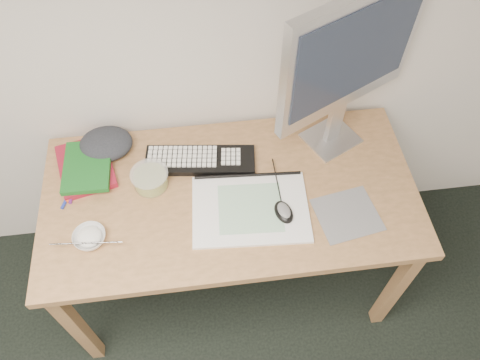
{
  "coord_description": "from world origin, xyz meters",
  "views": [
    {
      "loc": [
        0.24,
        0.47,
        2.2
      ],
      "look_at": [
        0.36,
        1.43,
        0.83
      ],
      "focal_mm": 35.0,
      "sensor_mm": 36.0,
      "label": 1
    }
  ],
  "objects_px": {
    "monitor": "(350,58)",
    "rice_bowl": "(90,238)",
    "desk": "(230,204)",
    "keyboard": "(200,160)",
    "sketchpad": "(250,209)"
  },
  "relations": [
    {
      "from": "rice_bowl",
      "to": "keyboard",
      "type": "bearing_deg",
      "value": 35.94
    },
    {
      "from": "sketchpad",
      "to": "monitor",
      "type": "xyz_separation_m",
      "value": [
        0.37,
        0.29,
        0.41
      ]
    },
    {
      "from": "desk",
      "to": "keyboard",
      "type": "distance_m",
      "value": 0.21
    },
    {
      "from": "keyboard",
      "to": "monitor",
      "type": "distance_m",
      "value": 0.67
    },
    {
      "from": "desk",
      "to": "monitor",
      "type": "distance_m",
      "value": 0.69
    },
    {
      "from": "sketchpad",
      "to": "keyboard",
      "type": "distance_m",
      "value": 0.29
    },
    {
      "from": "desk",
      "to": "keyboard",
      "type": "bearing_deg",
      "value": 122.66
    },
    {
      "from": "rice_bowl",
      "to": "monitor",
      "type": "bearing_deg",
      "value": 20.3
    },
    {
      "from": "desk",
      "to": "monitor",
      "type": "height_order",
      "value": "monitor"
    },
    {
      "from": "monitor",
      "to": "rice_bowl",
      "type": "relative_size",
      "value": 5.81
    },
    {
      "from": "desk",
      "to": "monitor",
      "type": "bearing_deg",
      "value": 25.75
    },
    {
      "from": "rice_bowl",
      "to": "sketchpad",
      "type": "bearing_deg",
      "value": 5.36
    },
    {
      "from": "keyboard",
      "to": "rice_bowl",
      "type": "xyz_separation_m",
      "value": [
        -0.4,
        -0.29,
        0.01
      ]
    },
    {
      "from": "sketchpad",
      "to": "monitor",
      "type": "bearing_deg",
      "value": 42.15
    },
    {
      "from": "monitor",
      "to": "rice_bowl",
      "type": "xyz_separation_m",
      "value": [
        -0.94,
        -0.35,
        -0.4
      ]
    }
  ]
}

